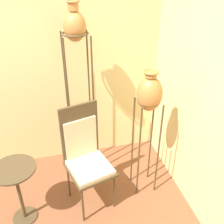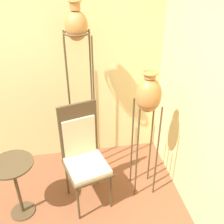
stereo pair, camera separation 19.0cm
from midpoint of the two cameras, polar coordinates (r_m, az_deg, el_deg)
name	(u,v)px [view 1 (the left image)]	position (r m, az deg, el deg)	size (l,w,h in m)	color
wall_back	(29,70)	(3.40, -19.22, 8.70)	(7.31, 0.06, 2.70)	beige
vase_stand_tall	(75,37)	(2.92, -9.89, 15.69)	(0.30, 0.30, 2.16)	#473823
vase_stand_medium	(149,97)	(2.74, 6.16, 3.23)	(0.27, 0.27, 1.56)	#473823
chair	(85,153)	(2.95, -7.68, -8.89)	(0.57, 0.59, 1.21)	#473823
side_table	(17,183)	(2.98, -21.78, -14.26)	(0.45, 0.45, 0.73)	#473823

